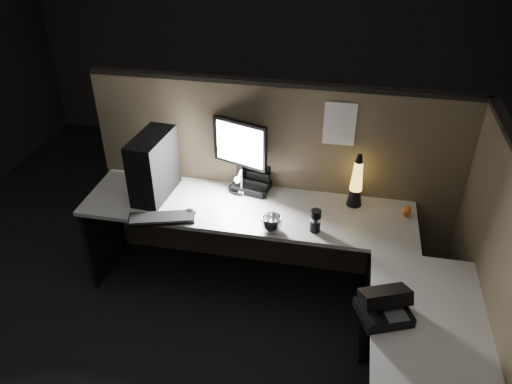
% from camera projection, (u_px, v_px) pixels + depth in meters
% --- Properties ---
extents(floor, '(6.00, 6.00, 0.00)m').
position_uv_depth(floor, '(251.00, 350.00, 3.32)').
color(floor, black).
rests_on(floor, ground).
extents(room_shell, '(6.00, 6.00, 6.00)m').
position_uv_depth(room_shell, '(249.00, 129.00, 2.45)').
color(room_shell, silver).
rests_on(room_shell, ground).
extents(partition_back, '(2.66, 0.06, 1.50)m').
position_uv_depth(partition_back, '(276.00, 182.00, 3.69)').
color(partition_back, brown).
rests_on(partition_back, ground).
extents(partition_right, '(0.06, 1.66, 1.50)m').
position_uv_depth(partition_right, '(487.00, 284.00, 2.78)').
color(partition_right, brown).
rests_on(partition_right, ground).
extents(desk, '(2.60, 1.60, 0.73)m').
position_uv_depth(desk, '(286.00, 262.00, 3.19)').
color(desk, '#B7B6AD').
rests_on(desk, ground).
extents(pc_tower, '(0.23, 0.45, 0.46)m').
position_uv_depth(pc_tower, '(154.00, 166.00, 3.47)').
color(pc_tower, black).
rests_on(pc_tower, desk).
extents(monitor, '(0.41, 0.19, 0.54)m').
position_uv_depth(monitor, '(240.00, 149.00, 3.48)').
color(monitor, black).
rests_on(monitor, desk).
extents(keyboard, '(0.46, 0.26, 0.02)m').
position_uv_depth(keyboard, '(162.00, 218.00, 3.32)').
color(keyboard, black).
rests_on(keyboard, desk).
extents(mouse, '(0.10, 0.08, 0.03)m').
position_uv_depth(mouse, '(190.00, 212.00, 3.37)').
color(mouse, black).
rests_on(mouse, desk).
extents(clip_lamp, '(0.04, 0.16, 0.21)m').
position_uv_depth(clip_lamp, '(239.00, 183.00, 3.48)').
color(clip_lamp, silver).
rests_on(clip_lamp, desk).
extents(organizer, '(0.29, 0.27, 0.19)m').
position_uv_depth(organizer, '(253.00, 182.00, 3.64)').
color(organizer, black).
rests_on(organizer, desk).
extents(lava_lamp, '(0.11, 0.11, 0.39)m').
position_uv_depth(lava_lamp, '(356.00, 184.00, 3.39)').
color(lava_lamp, black).
rests_on(lava_lamp, desk).
extents(travel_mug, '(0.07, 0.07, 0.16)m').
position_uv_depth(travel_mug, '(316.00, 221.00, 3.18)').
color(travel_mug, black).
rests_on(travel_mug, desk).
extents(steel_mug, '(0.17, 0.17, 0.11)m').
position_uv_depth(steel_mug, '(272.00, 224.00, 3.20)').
color(steel_mug, silver).
rests_on(steel_mug, desk).
extents(figurine, '(0.06, 0.06, 0.06)m').
position_uv_depth(figurine, '(407.00, 210.00, 3.33)').
color(figurine, orange).
rests_on(figurine, desk).
extents(pinned_paper, '(0.21, 0.00, 0.30)m').
position_uv_depth(pinned_paper, '(340.00, 124.00, 3.30)').
color(pinned_paper, white).
rests_on(pinned_paper, partition_back).
extents(desk_phone, '(0.32, 0.32, 0.15)m').
position_uv_depth(desk_phone, '(383.00, 306.00, 2.59)').
color(desk_phone, black).
rests_on(desk_phone, desk).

